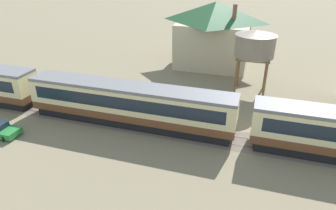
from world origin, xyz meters
The scene contains 5 objects.
ground_plane centered at (0.00, 0.00, 0.00)m, with size 600.00×600.00×0.00m, color #7A7056.
passenger_train centered at (-11.38, -0.58, 2.37)m, with size 66.98×3.07×4.28m.
railway_track centered at (-18.80, -0.58, 0.01)m, with size 112.85×3.60×0.04m.
station_house_dark_green_roof centered at (-6.89, 20.94, 4.97)m, with size 11.47×10.32×9.62m.
water_tower centered at (-0.47, 11.42, 6.15)m, with size 4.93×4.93×7.83m.
Camera 1 is at (0.16, -25.15, 15.57)m, focal length 32.00 mm.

